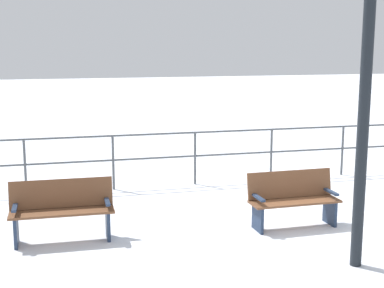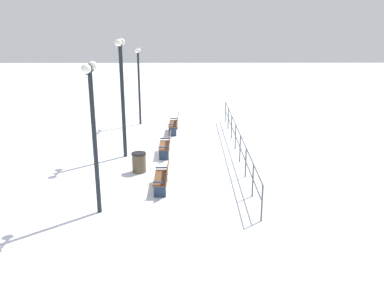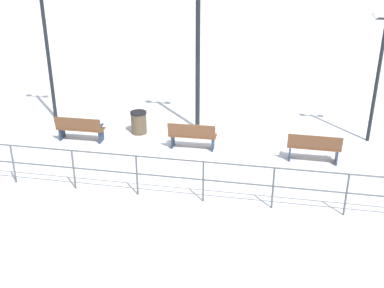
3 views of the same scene
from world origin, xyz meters
name	(u,v)px [view 1 (image 1 of 3)]	position (x,y,z in m)	size (l,w,h in m)	color
ground_plane	(291,225)	(0.00, 0.00, 0.00)	(80.00, 80.00, 0.00)	white
bench_nearest	(62,209)	(-0.19, -3.73, 0.50)	(0.51, 1.58, 0.94)	brown
bench_second	(293,198)	(0.05, 0.00, 0.47)	(0.54, 1.51, 0.91)	brown
lamppost_middle	(369,28)	(1.81, 0.15, 3.20)	(0.29, 1.07, 4.94)	black
waterfront_railing	(234,148)	(-3.04, 0.00, 0.76)	(0.05, 12.33, 1.15)	#4C5156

